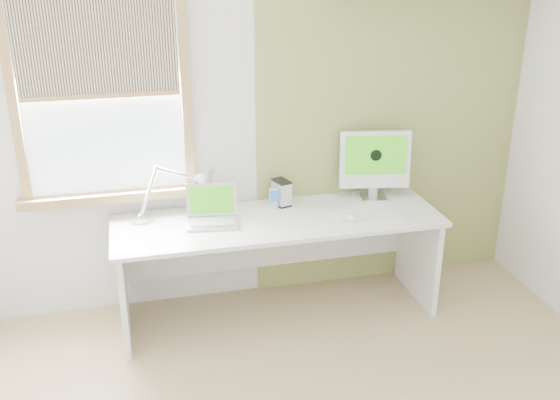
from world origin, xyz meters
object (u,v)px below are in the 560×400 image
object	(u,v)px
desk_lamp	(194,187)
imac	(375,161)
external_drive	(281,193)
laptop	(212,213)
desk	(276,241)

from	to	relation	value
desk_lamp	imac	xyz separation A→B (m)	(1.29, 0.00, 0.08)
external_drive	laptop	bearing A→B (deg)	-162.12
desk	imac	world-z (taller)	imac
desk_lamp	laptop	distance (m)	0.22
laptop	imac	xyz separation A→B (m)	(1.19, 0.15, 0.22)
laptop	desk_lamp	bearing A→B (deg)	123.02
imac	external_drive	bearing A→B (deg)	178.53
desk_lamp	imac	world-z (taller)	imac
desk	imac	bearing A→B (deg)	11.08
laptop	external_drive	world-z (taller)	laptop
external_drive	imac	size ratio (longest dim) A/B	0.36
desk	external_drive	world-z (taller)	external_drive
desk	laptop	distance (m)	0.50
external_drive	desk	bearing A→B (deg)	-115.71
laptop	imac	world-z (taller)	imac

